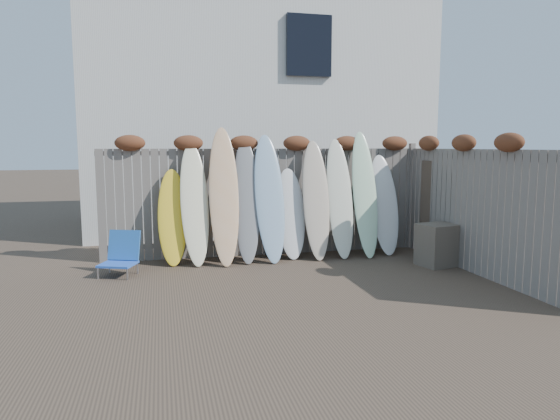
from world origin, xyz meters
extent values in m
plane|color=#493A2D|center=(0.00, 0.00, 0.00)|extent=(80.00, 80.00, 0.00)
cube|color=slate|center=(0.00, 2.40, 1.00)|extent=(6.00, 0.10, 2.00)
cube|color=slate|center=(3.00, 2.40, 1.05)|extent=(0.10, 0.10, 2.10)
ellipsoid|color=brown|center=(-2.40, 2.36, 2.10)|extent=(0.52, 0.28, 0.28)
ellipsoid|color=brown|center=(-1.40, 2.36, 2.10)|extent=(0.52, 0.28, 0.28)
ellipsoid|color=brown|center=(-0.40, 2.36, 2.10)|extent=(0.52, 0.28, 0.28)
ellipsoid|color=brown|center=(0.60, 2.36, 2.10)|extent=(0.52, 0.28, 0.28)
ellipsoid|color=brown|center=(1.60, 2.36, 2.10)|extent=(0.52, 0.28, 0.28)
ellipsoid|color=brown|center=(2.60, 2.36, 2.10)|extent=(0.52, 0.28, 0.28)
cube|color=slate|center=(3.00, 0.20, 1.00)|extent=(0.10, 4.40, 2.00)
ellipsoid|color=brown|center=(2.96, -0.50, 2.10)|extent=(0.28, 0.56, 0.28)
ellipsoid|color=brown|center=(2.96, 0.60, 2.10)|extent=(0.28, 0.56, 0.28)
ellipsoid|color=brown|center=(2.96, 1.70, 2.10)|extent=(0.28, 0.56, 0.28)
cube|color=silver|center=(0.50, 6.50, 3.00)|extent=(8.00, 5.00, 6.00)
cube|color=black|center=(1.30, 3.95, 4.20)|extent=(1.00, 0.12, 1.30)
cube|color=blue|center=(-2.60, 1.36, 0.19)|extent=(0.65, 0.61, 0.03)
cube|color=blue|center=(-2.51, 1.59, 0.45)|extent=(0.54, 0.33, 0.48)
cylinder|color=silver|center=(-2.89, 1.26, 0.10)|extent=(0.03, 0.03, 0.19)
cylinder|color=silver|center=(-2.75, 1.62, 0.10)|extent=(0.03, 0.03, 0.19)
cylinder|color=#A3A4AA|center=(-2.44, 1.09, 0.10)|extent=(0.03, 0.03, 0.19)
cylinder|color=#B0B1B7|center=(-2.30, 1.45, 0.10)|extent=(0.03, 0.03, 0.19)
cube|color=#706054|center=(2.71, 0.83, 0.36)|extent=(0.72, 0.64, 0.72)
cube|color=brown|center=(3.09, 1.29, 0.89)|extent=(0.35, 1.16, 1.78)
ellipsoid|color=yellow|center=(-1.72, 2.03, 0.83)|extent=(0.53, 0.62, 1.65)
ellipsoid|color=#F8F1C6|center=(-1.34, 1.97, 1.05)|extent=(0.53, 0.78, 2.11)
ellipsoid|color=#EEAB74|center=(-0.84, 1.90, 1.19)|extent=(0.55, 0.86, 2.39)
ellipsoid|color=gray|center=(-0.43, 1.95, 1.08)|extent=(0.53, 0.80, 2.16)
ellipsoid|color=#8BACCA|center=(-0.02, 1.91, 1.13)|extent=(0.56, 0.81, 2.26)
ellipsoid|color=white|center=(0.40, 2.04, 0.82)|extent=(0.54, 0.60, 1.64)
ellipsoid|color=beige|center=(0.85, 1.93, 1.08)|extent=(0.55, 0.80, 2.16)
ellipsoid|color=silver|center=(1.32, 1.95, 1.09)|extent=(0.52, 0.79, 2.19)
ellipsoid|color=#C0EABF|center=(1.80, 1.92, 1.17)|extent=(0.51, 0.84, 2.33)
ellipsoid|color=silver|center=(2.24, 2.00, 0.94)|extent=(0.56, 0.68, 1.89)
camera|label=1|loc=(-1.90, -6.72, 2.05)|focal=32.00mm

